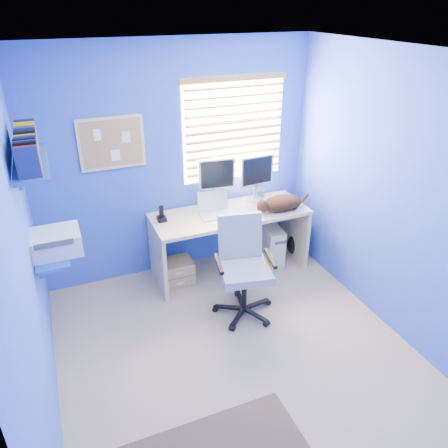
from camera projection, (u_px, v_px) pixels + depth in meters
name	position (u px, v px, depth m)	size (l,w,h in m)	color
floor	(236.00, 352.00, 3.89)	(3.00, 3.20, 0.00)	tan
ceiling	(241.00, 53.00, 2.74)	(3.00, 3.20, 0.00)	white
wall_back	(177.00, 163.00, 4.63)	(3.00, 0.01, 2.50)	blue
wall_front	(381.00, 380.00, 2.00)	(3.00, 0.01, 2.50)	blue
wall_left	(26.00, 271.00, 2.80)	(0.01, 3.20, 2.50)	blue
wall_right	(394.00, 198.00, 3.82)	(0.01, 3.20, 2.50)	blue
desk	(230.00, 242.00, 4.91)	(1.71, 0.65, 0.74)	beige
laptop	(216.00, 206.00, 4.61)	(0.33, 0.26, 0.22)	silver
monitor_left	(216.00, 182.00, 4.79)	(0.40, 0.12, 0.54)	silver
monitor_right	(256.00, 178.00, 4.89)	(0.40, 0.12, 0.54)	silver
phone	(161.00, 213.00, 4.52)	(0.09, 0.11, 0.17)	black
mug	(261.00, 193.00, 5.07)	(0.10, 0.09, 0.10)	#2B7C6E
cd_spindle	(281.00, 196.00, 5.03)	(0.13, 0.13, 0.07)	silver
cat	(282.00, 203.00, 4.75)	(0.47, 0.24, 0.17)	black
tower_pc	(271.00, 244.00, 5.16)	(0.19, 0.44, 0.45)	beige
drawer_boxes	(177.00, 271.00, 4.80)	(0.35, 0.28, 0.27)	tan
yellow_book	(268.00, 262.00, 5.00)	(0.03, 0.17, 0.24)	yellow
backpack	(297.00, 244.00, 5.31)	(0.25, 0.19, 0.29)	black
office_chair	(243.00, 279.00, 4.25)	(0.68, 0.68, 0.99)	black
window_blinds	(234.00, 130.00, 4.68)	(1.15, 0.05, 1.10)	white
corkboard	(112.00, 143.00, 4.25)	(0.64, 0.02, 0.52)	beige
wall_shelves	(40.00, 197.00, 3.38)	(0.42, 0.90, 1.05)	#2451AD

